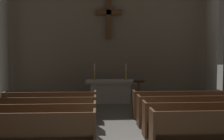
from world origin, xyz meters
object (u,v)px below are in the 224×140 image
at_px(altar, 110,91).
at_px(candlestick_right, 126,75).
at_px(pew_right_row_4, 177,104).
at_px(lectern, 139,94).
at_px(candlestick_left, 95,75).
at_px(pew_left_row_1, 28,132).
at_px(pew_right_row_1, 216,129).
at_px(pew_left_row_3, 45,112).
at_px(pew_left_row_2, 37,121).
at_px(pew_left_row_4, 51,105).
at_px(column_left_fourth, 3,40).
at_px(pew_right_row_2, 199,118).
at_px(pew_right_row_3, 187,110).
at_px(column_right_fourth, 212,41).

relative_size(altar, candlestick_right, 2.96).
xyz_separation_m(pew_right_row_4, altar, (-2.15, 2.96, 0.06)).
bearing_deg(lectern, candlestick_left, 146.16).
distance_m(pew_left_row_1, lectern, 5.78).
distance_m(pew_right_row_1, candlestick_left, 6.67).
relative_size(pew_right_row_4, lectern, 2.64).
bearing_deg(pew_left_row_3, altar, 61.48).
height_order(pew_left_row_2, lectern, lectern).
bearing_deg(pew_left_row_4, pew_right_row_4, 0.00).
relative_size(column_left_fourth, lectern, 5.01).
bearing_deg(pew_left_row_4, pew_right_row_1, -35.06).
bearing_deg(altar, pew_right_row_2, -66.57).
relative_size(pew_left_row_4, pew_right_row_3, 1.00).
xyz_separation_m(altar, candlestick_right, (0.70, -0.00, 0.72)).
distance_m(pew_right_row_2, column_left_fourth, 9.49).
height_order(pew_right_row_3, pew_right_row_4, same).
distance_m(pew_left_row_3, candlestick_left, 4.29).
height_order(pew_left_row_1, column_right_fourth, column_right_fourth).
relative_size(pew_right_row_2, candlestick_right, 4.10).
bearing_deg(candlestick_left, candlestick_right, 0.00).
relative_size(pew_right_row_4, column_left_fourth, 0.53).
relative_size(column_left_fourth, altar, 2.63).
height_order(pew_left_row_1, pew_left_row_3, same).
bearing_deg(candlestick_left, pew_right_row_4, -46.01).
xyz_separation_m(pew_right_row_4, column_right_fourth, (2.80, 3.82, 2.33)).
bearing_deg(column_right_fourth, lectern, -151.86).
height_order(pew_left_row_2, pew_right_row_1, same).
bearing_deg(lectern, pew_right_row_3, -68.94).
relative_size(pew_right_row_3, column_right_fourth, 0.53).
bearing_deg(lectern, altar, 132.25).
bearing_deg(candlestick_left, pew_left_row_3, -110.15).
relative_size(pew_left_row_1, column_left_fourth, 0.53).
height_order(pew_left_row_1, altar, altar).
bearing_deg(pew_right_row_3, candlestick_right, 110.15).
bearing_deg(pew_left_row_4, pew_left_row_1, -90.00).
bearing_deg(pew_right_row_2, candlestick_left, 119.86).
distance_m(pew_left_row_4, pew_right_row_4, 4.31).
bearing_deg(column_right_fourth, candlestick_left, -171.30).
distance_m(altar, candlestick_right, 1.00).
distance_m(pew_right_row_1, altar, 6.36).
bearing_deg(column_right_fourth, pew_left_row_2, -140.59).
bearing_deg(pew_left_row_2, candlestick_left, 73.70).
relative_size(pew_left_row_3, pew_right_row_1, 1.00).
xyz_separation_m(pew_left_row_1, pew_left_row_4, (0.00, 3.02, 0.00)).
bearing_deg(altar, pew_left_row_2, -113.43).
bearing_deg(pew_left_row_1, pew_right_row_2, 13.17).
relative_size(pew_left_row_2, column_left_fourth, 0.53).
xyz_separation_m(column_right_fourth, candlestick_left, (-5.65, -0.86, -1.55)).
xyz_separation_m(pew_left_row_1, pew_right_row_3, (4.31, 2.02, 0.00)).
bearing_deg(pew_left_row_2, candlestick_right, 60.14).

